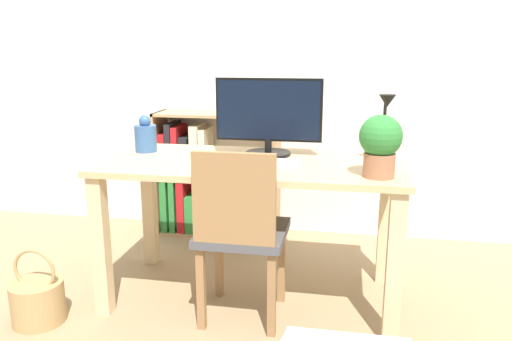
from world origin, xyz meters
TOP-DOWN VIEW (x-y plane):
  - ground_plane at (0.00, 0.00)m, footprint 10.00×10.00m
  - wall_back at (0.00, 1.03)m, footprint 8.00×0.05m
  - desk at (0.00, 0.00)m, footprint 1.46×0.71m
  - monitor at (0.05, 0.16)m, footprint 0.55×0.23m
  - keyboard at (0.06, -0.06)m, footprint 0.36×0.15m
  - vase at (-0.60, 0.12)m, footprint 0.11×0.11m
  - desk_lamp at (0.63, 0.09)m, footprint 0.10×0.19m
  - potted_plant at (0.59, -0.21)m, footprint 0.18×0.18m
  - chair at (-0.01, -0.26)m, footprint 0.40×0.40m
  - bookshelf at (-0.55, 0.85)m, footprint 0.83×0.28m
  - basket at (-0.94, -0.44)m, footprint 0.24×0.24m

SIDE VIEW (x-z plane):
  - ground_plane at x=0.00m, z-range 0.00..0.00m
  - basket at x=-0.94m, z-range -0.07..0.29m
  - bookshelf at x=-0.55m, z-range -0.03..0.81m
  - chair at x=-0.01m, z-range 0.04..0.88m
  - desk at x=0.00m, z-range 0.24..0.96m
  - keyboard at x=0.06m, z-range 0.72..0.74m
  - vase at x=-0.60m, z-range 0.70..0.90m
  - potted_plant at x=0.59m, z-range 0.73..1.00m
  - desk_lamp at x=0.63m, z-range 0.76..1.09m
  - monitor at x=0.05m, z-range 0.73..1.13m
  - wall_back at x=0.00m, z-range 0.00..2.60m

